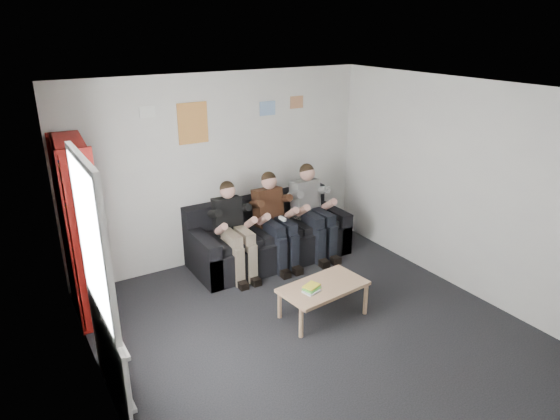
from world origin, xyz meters
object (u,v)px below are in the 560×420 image
at_px(sofa, 268,238).
at_px(coffee_table, 323,289).
at_px(person_middle, 275,220).
at_px(person_right, 313,211).
at_px(person_left, 234,230).
at_px(bookshelf, 81,231).

relative_size(sofa, coffee_table, 2.26).
relative_size(person_middle, person_right, 0.98).
relative_size(person_left, person_right, 0.96).
bearing_deg(person_middle, person_left, 177.79).
bearing_deg(bookshelf, person_middle, 3.41).
height_order(bookshelf, coffee_table, bookshelf).
bearing_deg(person_middle, coffee_table, -100.50).
height_order(bookshelf, person_left, bookshelf).
bearing_deg(bookshelf, coffee_table, -28.61).
bearing_deg(sofa, bookshelf, -176.63).
distance_m(bookshelf, person_left, 1.96).
bearing_deg(person_left, sofa, 24.49).
bearing_deg(coffee_table, person_left, 106.05).
relative_size(coffee_table, person_right, 0.75).
distance_m(sofa, person_left, 0.76).
bearing_deg(person_right, bookshelf, 174.53).
bearing_deg(person_right, person_middle, 175.44).
xyz_separation_m(coffee_table, person_right, (0.87, 1.48, 0.33)).
height_order(person_middle, person_right, person_right).
xyz_separation_m(sofa, person_middle, (0.00, -0.21, 0.36)).
distance_m(person_middle, person_right, 0.65).
distance_m(sofa, person_right, 0.77).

